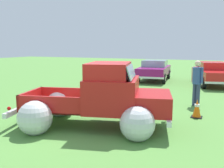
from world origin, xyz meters
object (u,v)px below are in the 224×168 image
(vintage_pickup_truck, at_px, (104,102))
(show_car_0, at_px, (154,69))
(lane_cone_0, at_px, (197,108))
(show_car_1, at_px, (213,73))
(spectator_0, at_px, (197,80))

(vintage_pickup_truck, distance_m, show_car_0, 10.70)
(lane_cone_0, bearing_deg, show_car_1, 89.34)
(show_car_0, height_order, show_car_1, same)
(lane_cone_0, bearing_deg, vintage_pickup_truck, -138.22)
(vintage_pickup_truck, bearing_deg, show_car_0, 81.92)
(show_car_0, height_order, spectator_0, spectator_0)
(show_car_0, relative_size, spectator_0, 2.47)
(show_car_0, distance_m, lane_cone_0, 9.27)
(show_car_0, xyz_separation_m, lane_cone_0, (3.79, -8.44, -0.47))
(vintage_pickup_truck, height_order, spectator_0, vintage_pickup_truck)
(spectator_0, bearing_deg, lane_cone_0, 36.15)
(spectator_0, bearing_deg, vintage_pickup_truck, -0.61)
(vintage_pickup_truck, bearing_deg, spectator_0, 45.16)
(spectator_0, bearing_deg, show_car_0, -123.15)
(show_car_0, bearing_deg, spectator_0, 21.86)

